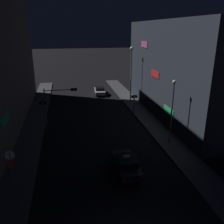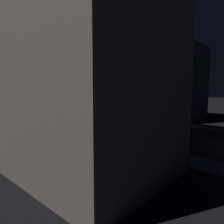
# 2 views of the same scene
# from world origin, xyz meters

# --- Properties ---
(sidewalk_left) EXTENTS (2.74, 49.45, 0.17)m
(sidewalk_left) POSITION_xyz_m (-7.58, 22.72, 0.09)
(sidewalk_left) COLOR #424247
(sidewalk_left) RESTS_ON ground_plane
(sidewalk_right) EXTENTS (2.74, 49.45, 0.17)m
(sidewalk_right) POSITION_xyz_m (7.58, 22.72, 0.09)
(sidewalk_right) COLOR #424247
(sidewalk_right) RESTS_ON ground_plane
(building_facade_right) EXTENTS (8.80, 25.86, 12.94)m
(building_facade_right) POSITION_xyz_m (13.31, 22.96, 6.47)
(building_facade_right) COLOR #282D38
(building_facade_right) RESTS_ON ground_plane
(taxi) EXTENTS (1.84, 4.46, 1.62)m
(taxi) POSITION_xyz_m (1.50, 9.54, 0.74)
(taxi) COLOR black
(taxi) RESTS_ON ground_plane
(far_car) EXTENTS (2.06, 4.55, 1.42)m
(far_car) POSITION_xyz_m (3.00, 35.75, 0.73)
(far_car) COLOR #B7B7BC
(far_car) RESTS_ON ground_plane
(traffic_light_overhead) EXTENTS (4.18, 0.42, 4.76)m
(traffic_light_overhead) POSITION_xyz_m (-4.29, 22.13, 3.49)
(traffic_light_overhead) COLOR #47474C
(traffic_light_overhead) RESTS_ON ground_plane
(traffic_light_left_kerb) EXTENTS (0.80, 0.42, 3.93)m
(traffic_light_left_kerb) POSITION_xyz_m (-5.95, 19.57, 2.80)
(traffic_light_left_kerb) COLOR #47474C
(traffic_light_left_kerb) RESTS_ON ground_plane
(traffic_light_right_kerb) EXTENTS (0.80, 0.42, 3.23)m
(traffic_light_right_kerb) POSITION_xyz_m (5.95, 22.66, 2.34)
(traffic_light_right_kerb) COLOR #47474C
(traffic_light_right_kerb) RESTS_ON ground_plane
(sign_pole_left) EXTENTS (0.60, 0.10, 4.55)m
(sign_pole_left) POSITION_xyz_m (-6.90, 6.14, 2.92)
(sign_pole_left) COLOR #47474C
(sign_pole_left) RESTS_ON sidewalk_left
(street_lamp_near_block) EXTENTS (0.38, 0.38, 6.87)m
(street_lamp_near_block) POSITION_xyz_m (7.40, 13.81, 4.26)
(street_lamp_near_block) COLOR #47474C
(street_lamp_near_block) RESTS_ON sidewalk_right
(street_lamp_far_block) EXTENTS (0.54, 0.54, 9.01)m
(street_lamp_far_block) POSITION_xyz_m (7.33, 29.49, 6.32)
(street_lamp_far_block) COLOR #47474C
(street_lamp_far_block) RESTS_ON sidewalk_right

